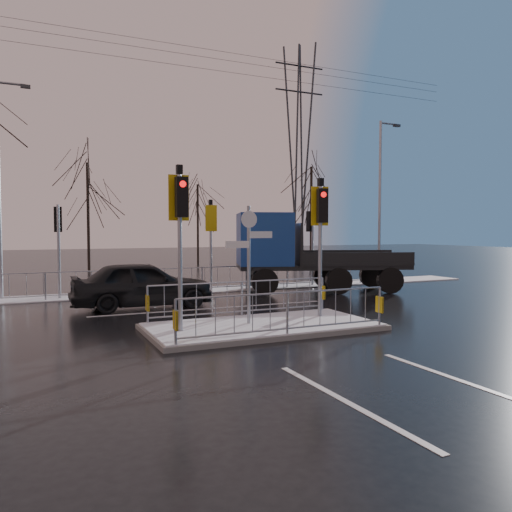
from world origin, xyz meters
name	(u,v)px	position (x,y,z in m)	size (l,w,h in m)	color
ground	(262,329)	(0.00, 0.00, 0.00)	(120.00, 120.00, 0.00)	black
snow_verge	(175,292)	(0.00, 8.60, 0.02)	(30.00, 2.00, 0.04)	white
lane_markings	(268,331)	(0.00, -0.33, 0.00)	(8.00, 11.38, 0.01)	silver
traffic_island	(262,314)	(-0.01, 0.01, 0.39)	(6.00, 3.04, 4.15)	#63635E
far_kerb_fixtures	(185,268)	(0.29, 8.09, 1.02)	(18.00, 0.65, 3.83)	gray
car_far_lane	(143,284)	(-2.09, 4.90, 0.79)	(1.86, 4.62, 1.58)	black
flatbed_truck	(288,250)	(4.42, 6.84, 1.75)	(7.55, 4.69, 3.29)	black
tree_far_a	(88,195)	(-2.00, 22.00, 4.82)	(3.75, 3.75, 7.08)	black
tree_far_b	(198,209)	(6.00, 24.00, 4.18)	(3.25, 3.25, 6.14)	black
tree_far_c	(311,196)	(14.00, 21.00, 5.15)	(4.00, 4.00, 7.55)	black
street_lamp_right	(381,194)	(10.57, 8.50, 4.39)	(1.25, 0.18, 8.00)	gray
street_lamp_left	(1,180)	(-6.43, 9.50, 4.49)	(1.25, 0.18, 8.20)	gray
pylon_wires	(289,140)	(16.88, 30.00, 11.03)	(70.00, 2.38, 19.97)	#2D3033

